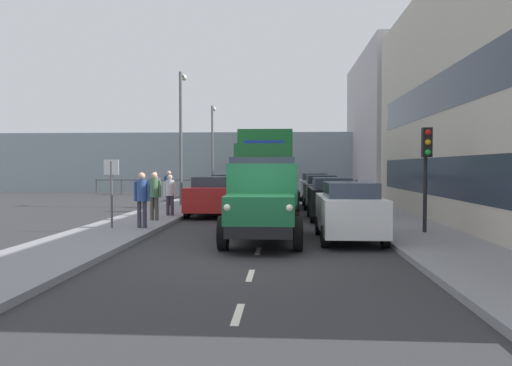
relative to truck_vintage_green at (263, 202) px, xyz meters
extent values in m
plane|color=#2D2D30|center=(0.05, -6.65, -1.18)|extent=(80.00, 80.00, 0.00)
cube|color=gray|center=(-4.78, -6.65, -1.10)|extent=(2.68, 36.16, 0.15)
cube|color=gray|center=(4.88, -6.65, -1.10)|extent=(2.68, 36.16, 0.15)
cube|color=silver|center=(0.05, 6.91, -1.17)|extent=(0.12, 1.10, 0.01)
cube|color=silver|center=(0.05, 4.27, -1.17)|extent=(0.12, 1.10, 0.01)
cube|color=silver|center=(0.05, 1.39, -1.17)|extent=(0.12, 1.10, 0.01)
cube|color=silver|center=(0.05, -1.29, -1.17)|extent=(0.12, 1.10, 0.01)
cube|color=silver|center=(0.05, -4.18, -1.17)|extent=(0.12, 1.10, 0.01)
cube|color=silver|center=(0.05, -6.79, -1.17)|extent=(0.12, 1.10, 0.01)
cube|color=silver|center=(0.05, -9.61, -1.17)|extent=(0.12, 1.10, 0.01)
cube|color=silver|center=(0.05, -12.19, -1.17)|extent=(0.12, 1.10, 0.01)
cube|color=silver|center=(0.05, -14.43, -1.17)|extent=(0.12, 1.10, 0.01)
cube|color=silver|center=(0.05, -16.64, -1.17)|extent=(0.12, 1.10, 0.01)
cube|color=silver|center=(0.05, -19.05, -1.17)|extent=(0.12, 1.10, 0.01)
cube|color=silver|center=(0.05, -21.97, -1.17)|extent=(0.12, 1.10, 0.01)
cube|color=#2D3847|center=(-6.15, -3.51, 0.62)|extent=(0.08, 19.54, 1.40)
cube|color=#2D3847|center=(-6.15, -3.51, 3.62)|extent=(0.08, 19.54, 1.40)
cube|color=#B7B2B7|center=(-9.35, -23.81, 4.00)|extent=(6.48, 14.72, 10.35)
cube|color=#84939E|center=(0.05, -27.73, 1.32)|extent=(80.00, 0.80, 5.00)
cylinder|color=#4C5156|center=(-13.95, -24.13, -0.58)|extent=(0.08, 0.08, 1.20)
cylinder|color=#4C5156|center=(-11.95, -24.13, -0.58)|extent=(0.08, 0.08, 1.20)
cylinder|color=#4C5156|center=(-9.95, -24.13, -0.58)|extent=(0.08, 0.08, 1.20)
cylinder|color=#4C5156|center=(-7.95, -24.13, -0.58)|extent=(0.08, 0.08, 1.20)
cylinder|color=#4C5156|center=(-5.95, -24.13, -0.58)|extent=(0.08, 0.08, 1.20)
cylinder|color=#4C5156|center=(-3.95, -24.13, -0.58)|extent=(0.08, 0.08, 1.20)
cylinder|color=#4C5156|center=(-1.95, -24.13, -0.58)|extent=(0.08, 0.08, 1.20)
cylinder|color=#4C5156|center=(0.05, -24.13, -0.58)|extent=(0.08, 0.08, 1.20)
cylinder|color=#4C5156|center=(2.05, -24.13, -0.58)|extent=(0.08, 0.08, 1.20)
cylinder|color=#4C5156|center=(4.05, -24.13, -0.58)|extent=(0.08, 0.08, 1.20)
cylinder|color=#4C5156|center=(6.05, -24.13, -0.58)|extent=(0.08, 0.08, 1.20)
cylinder|color=#4C5156|center=(8.05, -24.13, -0.58)|extent=(0.08, 0.08, 1.20)
cylinder|color=#4C5156|center=(10.05, -24.13, -0.58)|extent=(0.08, 0.08, 1.20)
cylinder|color=#4C5156|center=(12.05, -24.13, -0.58)|extent=(0.08, 0.08, 1.20)
cylinder|color=#4C5156|center=(14.05, -24.13, -0.58)|extent=(0.08, 0.08, 1.20)
cube|color=#4C5156|center=(0.05, -24.13, -0.06)|extent=(28.00, 0.08, 0.08)
cube|color=black|center=(0.00, -0.38, -0.58)|extent=(1.64, 5.60, 0.30)
cube|color=#196038|center=(0.00, 1.47, -0.08)|extent=(1.72, 1.90, 0.70)
cube|color=silver|center=(0.00, 2.36, -0.11)|extent=(1.16, 0.08, 0.56)
sphere|color=white|center=(-0.73, 2.36, 0.02)|extent=(0.20, 0.20, 0.20)
sphere|color=white|center=(0.73, 2.36, 0.02)|extent=(0.20, 0.20, 0.20)
cube|color=#196038|center=(0.00, -0.04, 0.50)|extent=(1.93, 1.34, 1.15)
cube|color=#2D3847|center=(0.00, -0.04, 0.97)|extent=(1.78, 1.23, 0.56)
cube|color=#2D2319|center=(0.00, -1.72, -0.35)|extent=(2.10, 2.80, 0.16)
cube|color=black|center=(-1.01, -1.72, -0.03)|extent=(0.08, 2.80, 0.56)
cube|color=black|center=(1.01, -1.72, -0.03)|extent=(0.08, 2.80, 0.56)
cylinder|color=black|center=(-0.97, 1.30, -0.73)|extent=(0.24, 0.90, 0.90)
cylinder|color=black|center=(0.97, 1.30, -0.73)|extent=(0.24, 0.90, 0.90)
cylinder|color=black|center=(-0.97, -1.92, -0.73)|extent=(0.24, 0.90, 0.90)
cylinder|color=black|center=(0.97, -1.92, -0.73)|extent=(0.24, 0.90, 0.90)
cube|color=#1E7033|center=(0.29, -7.55, 0.64)|extent=(2.40, 2.21, 2.60)
cube|color=#2D3847|center=(0.29, -7.55, 1.21)|extent=(2.20, 2.04, 0.80)
cube|color=#1933B2|center=(0.29, -7.55, 2.04)|extent=(1.75, 0.20, 0.16)
cube|color=#1E7033|center=(0.29, -11.55, 1.19)|extent=(2.50, 5.95, 3.00)
cube|color=black|center=(0.29, -10.61, -0.48)|extent=(2.00, 8.08, 0.36)
cylinder|color=black|center=(-0.86, -7.64, -0.66)|extent=(0.28, 1.04, 1.04)
cylinder|color=black|center=(1.44, -7.64, -0.66)|extent=(0.28, 1.04, 1.04)
cylinder|color=black|center=(-0.86, -11.25, -0.66)|extent=(0.28, 1.04, 1.04)
cylinder|color=black|center=(1.44, -11.25, -0.66)|extent=(0.28, 1.04, 1.04)
cylinder|color=black|center=(-0.86, -13.37, -0.66)|extent=(0.28, 1.04, 1.04)
cylinder|color=black|center=(1.44, -13.37, -0.66)|extent=(0.28, 1.04, 1.04)
cube|color=white|center=(-2.49, -0.56, -0.38)|extent=(1.68, 4.06, 1.00)
cube|color=#2D3847|center=(-2.49, -0.36, 0.33)|extent=(1.38, 2.24, 0.42)
cylinder|color=black|center=(-1.69, -1.82, -0.88)|extent=(0.18, 0.60, 0.60)
cylinder|color=black|center=(-3.29, -1.82, -0.88)|extent=(0.18, 0.60, 0.60)
cylinder|color=black|center=(-1.69, 0.70, -0.88)|extent=(0.18, 0.60, 0.60)
cylinder|color=black|center=(-3.29, 0.70, -0.88)|extent=(0.18, 0.60, 0.60)
cube|color=black|center=(-2.49, -6.35, -0.38)|extent=(1.72, 3.99, 1.00)
cube|color=#2D3847|center=(-2.49, -6.15, 0.33)|extent=(1.41, 2.20, 0.42)
cylinder|color=black|center=(-1.67, -7.59, -0.88)|extent=(0.18, 0.60, 0.60)
cylinder|color=black|center=(-3.31, -7.59, -0.88)|extent=(0.18, 0.60, 0.60)
cylinder|color=black|center=(-1.67, -5.12, -0.88)|extent=(0.18, 0.60, 0.60)
cylinder|color=black|center=(-3.31, -5.12, -0.88)|extent=(0.18, 0.60, 0.60)
cube|color=slate|center=(-2.49, -12.22, -0.38)|extent=(1.73, 4.48, 1.00)
cube|color=#2D3847|center=(-2.49, -12.02, 0.33)|extent=(1.42, 2.46, 0.42)
cylinder|color=black|center=(-1.67, -13.61, -0.88)|extent=(0.18, 0.60, 0.60)
cylinder|color=black|center=(-3.31, -13.61, -0.88)|extent=(0.18, 0.60, 0.60)
cylinder|color=black|center=(-1.67, -10.84, -0.88)|extent=(0.18, 0.60, 0.60)
cylinder|color=black|center=(-3.31, -10.84, -0.88)|extent=(0.18, 0.60, 0.60)
cube|color=#B7BABF|center=(-2.49, -18.57, -0.38)|extent=(1.85, 3.81, 1.00)
cube|color=#2D3847|center=(-2.49, -18.37, 0.33)|extent=(1.52, 2.10, 0.42)
cylinder|color=black|center=(-1.61, -19.75, -0.88)|extent=(0.18, 0.60, 0.60)
cylinder|color=black|center=(-3.37, -19.75, -0.88)|extent=(0.18, 0.60, 0.60)
cylinder|color=black|center=(-1.61, -17.39, -0.88)|extent=(0.18, 0.60, 0.60)
cylinder|color=black|center=(-3.37, -17.39, -0.88)|extent=(0.18, 0.60, 0.60)
cube|color=#B21E1E|center=(2.59, -7.81, -0.38)|extent=(1.78, 4.48, 1.00)
cube|color=#2D3847|center=(2.59, -8.01, 0.33)|extent=(1.46, 2.47, 0.42)
cylinder|color=black|center=(1.75, -6.42, -0.88)|extent=(0.18, 0.60, 0.60)
cylinder|color=black|center=(3.44, -6.42, -0.88)|extent=(0.18, 0.60, 0.60)
cylinder|color=black|center=(1.75, -9.20, -0.88)|extent=(0.18, 0.60, 0.60)
cylinder|color=black|center=(3.44, -9.20, -0.88)|extent=(0.18, 0.60, 0.60)
cube|color=navy|center=(2.59, -13.49, -0.38)|extent=(1.75, 4.52, 1.00)
cube|color=#2D3847|center=(2.59, -13.69, 0.33)|extent=(1.43, 2.48, 0.42)
cylinder|color=black|center=(1.76, -12.09, -0.88)|extent=(0.18, 0.60, 0.60)
cylinder|color=black|center=(3.42, -12.09, -0.88)|extent=(0.18, 0.60, 0.60)
cylinder|color=black|center=(1.76, -14.89, -0.88)|extent=(0.18, 0.60, 0.60)
cylinder|color=black|center=(3.42, -14.89, -0.88)|extent=(0.18, 0.60, 0.60)
cylinder|color=#383342|center=(3.99, -2.08, -0.59)|extent=(0.14, 0.14, 0.88)
cylinder|color=#383342|center=(4.17, -2.08, -0.59)|extent=(0.14, 0.14, 0.88)
cylinder|color=#2D4C8C|center=(4.08, -2.08, 0.21)|extent=(0.34, 0.34, 0.70)
cylinder|color=#2D4C8C|center=(3.86, -2.08, 0.17)|extent=(0.09, 0.09, 0.64)
cylinder|color=#2D4C8C|center=(4.30, -2.08, 0.17)|extent=(0.09, 0.09, 0.64)
sphere|color=tan|center=(4.08, -2.08, 0.68)|extent=(0.24, 0.24, 0.24)
cylinder|color=#4C473D|center=(4.20, -4.46, -0.59)|extent=(0.14, 0.14, 0.87)
cylinder|color=#4C473D|center=(4.38, -4.46, -0.59)|extent=(0.14, 0.14, 0.87)
cylinder|color=#47724C|center=(4.29, -4.46, 0.18)|extent=(0.34, 0.34, 0.69)
cylinder|color=#47724C|center=(4.07, -4.46, 0.15)|extent=(0.09, 0.09, 0.63)
cylinder|color=#47724C|center=(4.51, -4.46, 0.15)|extent=(0.09, 0.09, 0.63)
sphere|color=tan|center=(4.29, -4.46, 0.65)|extent=(0.24, 0.24, 0.24)
cylinder|color=#383342|center=(4.02, -6.28, -0.62)|extent=(0.14, 0.14, 0.82)
cylinder|color=#383342|center=(4.20, -6.28, -0.62)|extent=(0.14, 0.14, 0.82)
cylinder|color=silver|center=(4.11, -6.28, 0.11)|extent=(0.34, 0.34, 0.65)
cylinder|color=silver|center=(3.89, -6.28, 0.08)|extent=(0.09, 0.09, 0.59)
cylinder|color=silver|center=(4.33, -6.28, 0.08)|extent=(0.09, 0.09, 0.59)
sphere|color=tan|center=(4.11, -6.28, 0.55)|extent=(0.22, 0.22, 0.22)
cylinder|color=black|center=(5.48, -9.43, -0.60)|extent=(0.14, 0.14, 0.86)
cylinder|color=black|center=(5.66, -9.43, -0.60)|extent=(0.14, 0.14, 0.86)
cylinder|color=gray|center=(5.57, -9.43, 0.17)|extent=(0.34, 0.34, 0.68)
cylinder|color=gray|center=(5.35, -9.43, 0.13)|extent=(0.09, 0.09, 0.62)
cylinder|color=gray|center=(5.79, -9.43, 0.13)|extent=(0.09, 0.09, 0.62)
sphere|color=tan|center=(5.57, -9.43, 0.62)|extent=(0.23, 0.23, 0.23)
cylinder|color=black|center=(5.34, -11.74, -0.59)|extent=(0.14, 0.14, 0.87)
cylinder|color=black|center=(5.52, -11.74, -0.59)|extent=(0.14, 0.14, 0.87)
cylinder|color=#2D4C8C|center=(5.43, -11.74, 0.19)|extent=(0.34, 0.34, 0.69)
cylinder|color=#2D4C8C|center=(5.21, -11.74, 0.15)|extent=(0.09, 0.09, 0.64)
cylinder|color=#2D4C8C|center=(5.65, -11.74, 0.15)|extent=(0.09, 0.09, 0.64)
sphere|color=tan|center=(5.43, -11.74, 0.65)|extent=(0.24, 0.24, 0.24)
cylinder|color=black|center=(-4.93, -1.51, 0.57)|extent=(0.12, 0.12, 3.20)
cube|color=black|center=(-4.93, -1.37, 1.72)|extent=(0.28, 0.24, 0.90)
sphere|color=red|center=(-4.93, -1.25, 2.02)|extent=(0.18, 0.18, 0.18)
sphere|color=orange|center=(-4.93, -1.25, 1.72)|extent=(0.18, 0.18, 0.18)
sphere|color=green|center=(-4.93, -1.25, 1.42)|extent=(0.18, 0.18, 0.18)
cylinder|color=#59595B|center=(4.86, -12.08, 2.46)|extent=(0.16, 0.16, 6.98)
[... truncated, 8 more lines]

